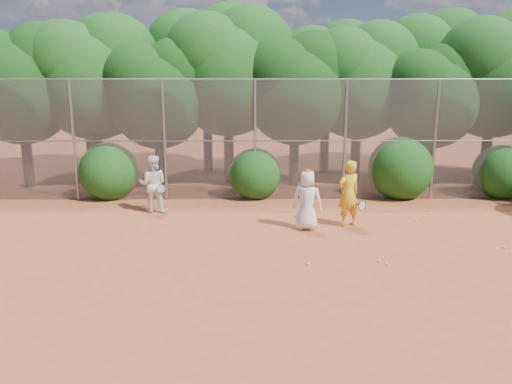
{
  "coord_description": "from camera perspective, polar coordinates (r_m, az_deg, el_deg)",
  "views": [
    {
      "loc": [
        -1.13,
        -10.48,
        4.25
      ],
      "look_at": [
        -1.0,
        2.5,
        1.1
      ],
      "focal_mm": 35.0,
      "sensor_mm": 36.0,
      "label": 1
    }
  ],
  "objects": [
    {
      "name": "ball_4",
      "position": [
        11.38,
        5.98,
        -8.19
      ],
      "size": [
        0.07,
        0.07,
        0.07
      ],
      "primitive_type": "sphere",
      "color": "#D3E629",
      "rests_on": "ground"
    },
    {
      "name": "ball_3",
      "position": [
        13.78,
        26.45,
        -5.67
      ],
      "size": [
        0.07,
        0.07,
        0.07
      ],
      "primitive_type": "sphere",
      "color": "#D3E629",
      "rests_on": "ground"
    },
    {
      "name": "tree_10",
      "position": [
        21.61,
        -5.54,
        14.58
      ],
      "size": [
        5.15,
        4.48,
        7.06
      ],
      "color": "black",
      "rests_on": "ground"
    },
    {
      "name": "ball_0",
      "position": [
        11.72,
        14.72,
        -7.92
      ],
      "size": [
        0.07,
        0.07,
        0.07
      ],
      "primitive_type": "sphere",
      "color": "#D3E629",
      "rests_on": "ground"
    },
    {
      "name": "tree_5",
      "position": [
        19.97,
        11.83,
        12.78
      ],
      "size": [
        4.51,
        3.92,
        6.17
      ],
      "color": "black",
      "rests_on": "ground"
    },
    {
      "name": "ball_1",
      "position": [
        15.25,
        17.76,
        -3.08
      ],
      "size": [
        0.07,
        0.07,
        0.07
      ],
      "primitive_type": "sphere",
      "color": "#D3E629",
      "rests_on": "ground"
    },
    {
      "name": "ground",
      "position": [
        11.37,
        5.23,
        -8.38
      ],
      "size": [
        80.0,
        80.0,
        0.0
      ],
      "primitive_type": "plane",
      "color": "#A14724",
      "rests_on": "ground"
    },
    {
      "name": "tree_11",
      "position": [
        21.36,
        8.24,
        13.27
      ],
      "size": [
        4.64,
        4.03,
        6.35
      ],
      "color": "black",
      "rests_on": "ground"
    },
    {
      "name": "tree_6",
      "position": [
        19.7,
        19.6,
        10.59
      ],
      "size": [
        3.86,
        3.36,
        5.29
      ],
      "color": "black",
      "rests_on": "ground"
    },
    {
      "name": "bush_2",
      "position": [
        17.83,
        16.18,
        2.92
      ],
      "size": [
        2.2,
        2.2,
        2.2
      ],
      "primitive_type": "sphere",
      "color": "#114110",
      "rests_on": "ground"
    },
    {
      "name": "player_teen",
      "position": [
        13.67,
        5.86,
        -0.89
      ],
      "size": [
        0.92,
        0.72,
        1.69
      ],
      "rotation": [
        0.0,
        0.0,
        2.88
      ],
      "color": "white",
      "rests_on": "ground"
    },
    {
      "name": "tree_1",
      "position": [
        19.89,
        -18.01,
        12.74
      ],
      "size": [
        4.64,
        4.03,
        6.35
      ],
      "color": "black",
      "rests_on": "ground"
    },
    {
      "name": "tree_12",
      "position": [
        23.05,
        19.49,
        13.53
      ],
      "size": [
        5.02,
        4.37,
        6.88
      ],
      "color": "black",
      "rests_on": "ground"
    },
    {
      "name": "tree_0",
      "position": [
        20.31,
        -25.28,
        11.47
      ],
      "size": [
        4.38,
        3.81,
        6.0
      ],
      "color": "black",
      "rests_on": "ground"
    },
    {
      "name": "fence_back",
      "position": [
        16.66,
        2.93,
        6.04
      ],
      "size": [
        20.05,
        0.09,
        4.03
      ],
      "color": "gray",
      "rests_on": "ground"
    },
    {
      "name": "bush_1",
      "position": [
        17.12,
        -0.13,
        2.35
      ],
      "size": [
        1.8,
        1.8,
        1.8
      ],
      "primitive_type": "sphere",
      "color": "#114110",
      "rests_on": "ground"
    },
    {
      "name": "tree_4",
      "position": [
        18.8,
        4.67,
        12.09
      ],
      "size": [
        4.19,
        3.64,
        5.73
      ],
      "color": "black",
      "rests_on": "ground"
    },
    {
      "name": "player_yellow",
      "position": [
        14.09,
        10.53,
        -0.19
      ],
      "size": [
        0.89,
        0.7,
        1.88
      ],
      "rotation": [
        0.0,
        0.0,
        3.58
      ],
      "color": "gold",
      "rests_on": "ground"
    },
    {
      "name": "ball_2",
      "position": [
        11.83,
        13.85,
        -7.66
      ],
      "size": [
        0.07,
        0.07,
        0.07
      ],
      "primitive_type": "sphere",
      "color": "#D3E629",
      "rests_on": "ground"
    },
    {
      "name": "bush_3",
      "position": [
        19.16,
        26.24,
        2.3
      ],
      "size": [
        1.9,
        1.9,
        1.9
      ],
      "primitive_type": "sphere",
      "color": "#114110",
      "rests_on": "ground"
    },
    {
      "name": "tree_2",
      "position": [
        18.63,
        -11.05,
        11.34
      ],
      "size": [
        3.99,
        3.47,
        5.47
      ],
      "color": "black",
      "rests_on": "ground"
    },
    {
      "name": "bush_0",
      "position": [
        17.78,
        -16.48,
        2.54
      ],
      "size": [
        2.0,
        2.0,
        2.0
      ],
      "primitive_type": "sphere",
      "color": "#114110",
      "rests_on": "ground"
    },
    {
      "name": "ball_5",
      "position": [
        16.09,
        19.22,
        -2.34
      ],
      "size": [
        0.07,
        0.07,
        0.07
      ],
      "primitive_type": "sphere",
      "color": "#D3E629",
      "rests_on": "ground"
    },
    {
      "name": "tree_3",
      "position": [
        19.34,
        -3.05,
        14.05
      ],
      "size": [
        4.89,
        4.26,
        6.7
      ],
      "color": "black",
      "rests_on": "ground"
    },
    {
      "name": "player_white",
      "position": [
        15.64,
        -11.69,
        0.93
      ],
      "size": [
        0.89,
        0.72,
        1.77
      ],
      "rotation": [
        0.0,
        0.0,
        3.16
      ],
      "color": "white",
      "rests_on": "ground"
    },
    {
      "name": "tree_9",
      "position": [
        22.39,
        -18.79,
        13.16
      ],
      "size": [
        4.83,
        4.2,
        6.62
      ],
      "color": "black",
      "rests_on": "ground"
    },
    {
      "name": "tree_7",
      "position": [
        21.22,
        25.74,
        12.41
      ],
      "size": [
        4.77,
        4.14,
        6.53
      ],
      "color": "black",
      "rests_on": "ground"
    }
  ]
}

